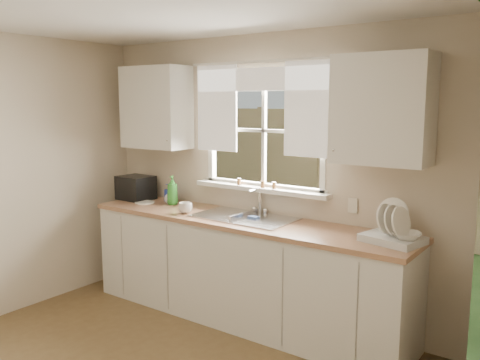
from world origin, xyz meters
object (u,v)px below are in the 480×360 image
Objects in this scene: dish_rack at (393,233)px; black_appliance at (136,188)px; cup at (185,208)px; soap_bottle_a at (172,190)px.

dish_rack reaches higher than black_appliance.
dish_rack is at bearing 17.94° from cup.
dish_rack reaches higher than cup.
black_appliance is at bearing 178.85° from dish_rack.
dish_rack is 1.38× the size of black_appliance.
dish_rack is 1.60× the size of soap_bottle_a.
soap_bottle_a reaches higher than black_appliance.
soap_bottle_a is 0.49m from black_appliance.
black_appliance is at bearing 163.09° from soap_bottle_a.
dish_rack is 2.71m from black_appliance.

